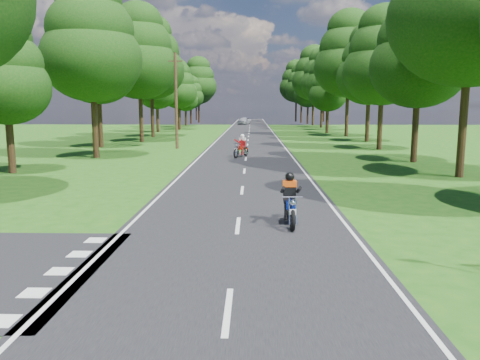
{
  "coord_description": "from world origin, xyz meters",
  "views": [
    {
      "loc": [
        0.42,
        -11.8,
        3.61
      ],
      "look_at": [
        0.01,
        4.0,
        1.1
      ],
      "focal_mm": 35.0,
      "sensor_mm": 36.0,
      "label": 1
    }
  ],
  "objects": [
    {
      "name": "main_road",
      "position": [
        0.0,
        50.0,
        0.01
      ],
      "size": [
        7.0,
        140.0,
        0.02
      ],
      "primitive_type": "cube",
      "color": "black",
      "rests_on": "ground"
    },
    {
      "name": "rider_near_blue",
      "position": [
        1.59,
        2.2,
        0.81
      ],
      "size": [
        0.67,
        1.91,
        1.59
      ],
      "primitive_type": null,
      "rotation": [
        0.0,
        0.0,
        0.02
      ],
      "color": "navy",
      "rests_on": "main_road"
    },
    {
      "name": "treeline",
      "position": [
        1.43,
        60.06,
        8.25
      ],
      "size": [
        40.0,
        115.35,
        14.78
      ],
      "color": "black",
      "rests_on": "ground"
    },
    {
      "name": "road_markings",
      "position": [
        -0.14,
        48.13,
        0.02
      ],
      "size": [
        7.4,
        140.0,
        0.01
      ],
      "color": "silver",
      "rests_on": "main_road"
    },
    {
      "name": "rider_far_red",
      "position": [
        -0.35,
        21.27,
        0.83
      ],
      "size": [
        1.39,
        2.05,
        1.63
      ],
      "primitive_type": null,
      "rotation": [
        0.0,
        0.0,
        -0.42
      ],
      "color": "#B61A0E",
      "rests_on": "main_road"
    },
    {
      "name": "telegraph_pole",
      "position": [
        -6.0,
        28.0,
        4.07
      ],
      "size": [
        1.2,
        0.26,
        8.0
      ],
      "color": "#382616",
      "rests_on": "ground"
    },
    {
      "name": "distant_car",
      "position": [
        -1.11,
        81.0,
        0.73
      ],
      "size": [
        2.94,
        4.51,
        1.43
      ],
      "primitive_type": "imported",
      "rotation": [
        0.0,
        0.0,
        -0.33
      ],
      "color": "silver",
      "rests_on": "main_road"
    },
    {
      "name": "ground",
      "position": [
        0.0,
        0.0,
        0.0
      ],
      "size": [
        160.0,
        160.0,
        0.0
      ],
      "primitive_type": "plane",
      "color": "#1B4E12",
      "rests_on": "ground"
    }
  ]
}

